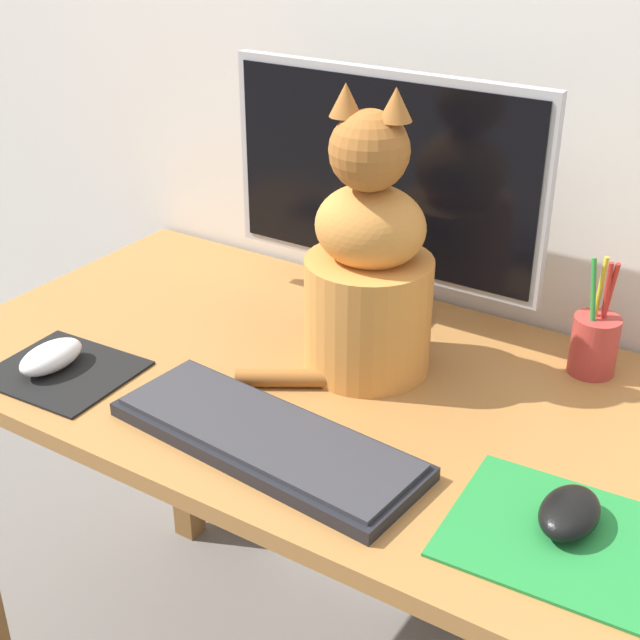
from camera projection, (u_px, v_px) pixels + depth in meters
desk at (311, 441)px, 1.33m from camera, size 1.10×0.62×0.72m
monitor at (383, 188)px, 1.34m from camera, size 0.52×0.17×0.39m
keyboard at (266, 438)px, 1.11m from camera, size 0.43×0.18×0.02m
mousepad_left at (64, 372)px, 1.27m from camera, size 0.20×0.18×0.00m
mousepad_right at (555, 535)px, 0.96m from camera, size 0.24×0.21×0.00m
computer_mouse_left at (51, 357)px, 1.27m from camera, size 0.06×0.10×0.04m
computer_mouse_right at (570, 513)px, 0.97m from camera, size 0.06×0.10×0.04m
cat at (368, 272)px, 1.22m from camera, size 0.24×0.26×0.41m
pen_cup at (594, 342)px, 1.25m from camera, size 0.07×0.07×0.17m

